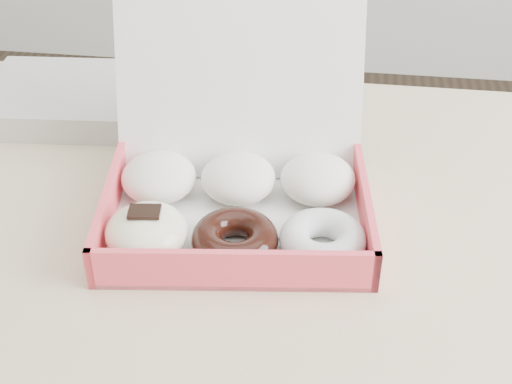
# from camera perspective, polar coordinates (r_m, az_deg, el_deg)

# --- Properties ---
(table) EXTENTS (1.20, 0.80, 0.75)m
(table) POSITION_cam_1_polar(r_m,az_deg,el_deg) (0.82, 7.20, -8.99)
(table) COLOR tan
(table) RESTS_ON ground
(donut_box) EXTENTS (0.32, 0.30, 0.21)m
(donut_box) POSITION_cam_1_polar(r_m,az_deg,el_deg) (0.79, -1.74, -0.01)
(donut_box) COLOR white
(donut_box) RESTS_ON table
(newspapers) EXTENTS (0.25, 0.20, 0.04)m
(newspapers) POSITION_cam_1_polar(r_m,az_deg,el_deg) (1.04, -14.74, 7.26)
(newspapers) COLOR beige
(newspapers) RESTS_ON table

